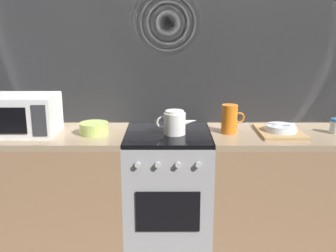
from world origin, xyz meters
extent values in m
plane|color=#6B6054|center=(0.00, 0.00, 0.00)|extent=(8.00, 8.00, 0.00)
cube|color=gray|center=(0.00, 0.33, 1.20)|extent=(3.60, 0.05, 2.40)
cube|color=#BCBCC1|center=(0.00, 0.30, 1.20)|extent=(3.58, 0.01, 2.39)
cube|color=#997251|center=(-0.90, 0.00, 0.43)|extent=(1.20, 0.60, 0.86)
cube|color=#9E8466|center=(-0.90, 0.00, 0.88)|extent=(1.20, 0.60, 0.04)
cube|color=#9E9EA3|center=(0.00, 0.00, 0.43)|extent=(0.60, 0.60, 0.87)
cube|color=black|center=(0.00, 0.00, 0.89)|extent=(0.59, 0.59, 0.03)
cube|color=black|center=(0.00, -0.30, 0.45)|extent=(0.42, 0.01, 0.28)
cylinder|color=#B7B7BC|center=(-0.19, -0.32, 0.78)|extent=(0.04, 0.02, 0.04)
cylinder|color=#B7B7BC|center=(-0.06, -0.32, 0.78)|extent=(0.04, 0.02, 0.04)
cylinder|color=#B7B7BC|center=(0.06, -0.32, 0.78)|extent=(0.04, 0.02, 0.04)
cylinder|color=#B7B7BC|center=(0.19, -0.32, 0.78)|extent=(0.04, 0.02, 0.04)
cube|color=#997251|center=(0.90, 0.00, 0.43)|extent=(1.20, 0.60, 0.86)
cube|color=#9E8466|center=(0.90, 0.00, 0.88)|extent=(1.20, 0.60, 0.04)
cube|color=white|center=(-1.00, -0.02, 1.04)|extent=(0.46, 0.34, 0.27)
cube|color=black|center=(-1.05, -0.19, 1.04)|extent=(0.28, 0.01, 0.17)
cube|color=#333338|center=(-0.83, -0.19, 1.04)|extent=(0.09, 0.01, 0.21)
cylinder|color=white|center=(0.05, -0.03, 0.98)|extent=(0.15, 0.15, 0.15)
cylinder|color=white|center=(0.05, -0.03, 1.06)|extent=(0.13, 0.13, 0.02)
cone|color=white|center=(0.16, -0.03, 0.99)|extent=(0.10, 0.04, 0.05)
torus|color=white|center=(-0.04, -0.03, 0.98)|extent=(0.08, 0.01, 0.08)
cylinder|color=#B7D166|center=(-0.51, -0.03, 0.94)|extent=(0.20, 0.20, 0.08)
cylinder|color=orange|center=(0.43, 0.00, 1.00)|extent=(0.11, 0.11, 0.20)
torus|color=orange|center=(0.49, 0.00, 1.01)|extent=(0.08, 0.01, 0.08)
cube|color=tan|center=(0.78, 0.00, 0.91)|extent=(0.30, 0.40, 0.02)
cylinder|color=silver|center=(0.78, -0.02, 0.93)|extent=(0.22, 0.22, 0.01)
cylinder|color=silver|center=(0.78, -0.02, 0.94)|extent=(0.21, 0.21, 0.01)
cylinder|color=silver|center=(0.78, -0.02, 0.96)|extent=(0.21, 0.21, 0.01)
cylinder|color=silver|center=(0.80, -0.02, 0.97)|extent=(0.16, 0.07, 0.01)
cube|color=silver|center=(0.76, -0.01, 0.97)|extent=(0.16, 0.09, 0.00)
camera|label=1|loc=(0.00, -2.69, 1.65)|focal=42.65mm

